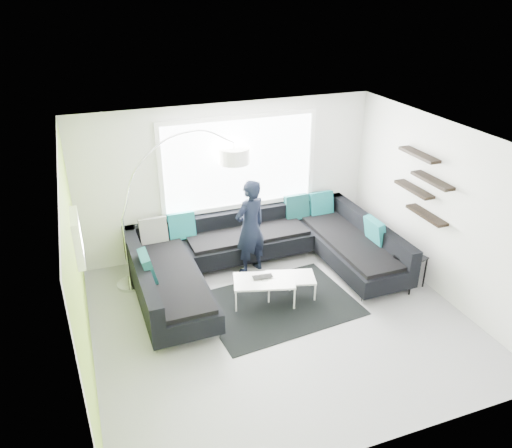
# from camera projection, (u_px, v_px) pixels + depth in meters

# --- Properties ---
(ground) EXTENTS (5.50, 5.50, 0.00)m
(ground) POSITION_uv_depth(u_px,v_px,m) (279.00, 319.00, 7.64)
(ground) COLOR gray
(ground) RESTS_ON ground
(room_shell) EXTENTS (5.54, 5.04, 2.82)m
(room_shell) POSITION_uv_depth(u_px,v_px,m) (279.00, 206.00, 7.03)
(room_shell) COLOR silver
(room_shell) RESTS_ON ground
(sectional_sofa) EXTENTS (4.39, 2.76, 0.94)m
(sectional_sofa) POSITION_uv_depth(u_px,v_px,m) (265.00, 259.00, 8.49)
(sectional_sofa) COLOR black
(sectional_sofa) RESTS_ON ground
(rug) EXTENTS (2.50, 1.92, 0.01)m
(rug) POSITION_uv_depth(u_px,v_px,m) (279.00, 304.00, 7.99)
(rug) COLOR black
(rug) RESTS_ON ground
(coffee_table) EXTENTS (1.38, 1.03, 0.40)m
(coffee_table) POSITION_uv_depth(u_px,v_px,m) (277.00, 287.00, 8.07)
(coffee_table) COLOR white
(coffee_table) RESTS_ON ground
(arc_lamp) EXTENTS (2.43, 1.09, 2.51)m
(arc_lamp) POSITION_uv_depth(u_px,v_px,m) (122.00, 219.00, 7.94)
(arc_lamp) COLOR white
(arc_lamp) RESTS_ON ground
(side_table) EXTENTS (0.52, 0.52, 0.57)m
(side_table) POSITION_uv_depth(u_px,v_px,m) (409.00, 271.00, 8.35)
(side_table) COLOR black
(side_table) RESTS_ON ground
(person) EXTENTS (0.91, 0.84, 1.73)m
(person) POSITION_uv_depth(u_px,v_px,m) (250.00, 227.00, 8.55)
(person) COLOR black
(person) RESTS_ON ground
(laptop) EXTENTS (0.37, 0.27, 0.03)m
(laptop) POSITION_uv_depth(u_px,v_px,m) (263.00, 279.00, 7.91)
(laptop) COLOR black
(laptop) RESTS_ON coffee_table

